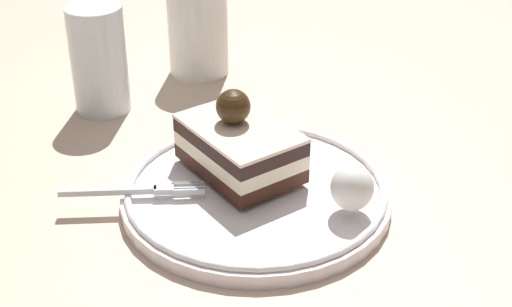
{
  "coord_description": "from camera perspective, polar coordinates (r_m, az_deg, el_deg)",
  "views": [
    {
      "loc": [
        0.29,
        0.46,
        0.36
      ],
      "look_at": [
        -0.02,
        0.03,
        0.05
      ],
      "focal_mm": 53.89,
      "sensor_mm": 36.0,
      "label": 1
    }
  ],
  "objects": [
    {
      "name": "ground_plane",
      "position": [
        0.65,
        -2.77,
        -2.99
      ],
      "size": [
        2.4,
        2.4,
        0.0
      ],
      "primitive_type": "plane",
      "color": "beige"
    },
    {
      "name": "dessert_plate",
      "position": [
        0.64,
        0.0,
        -2.98
      ],
      "size": [
        0.22,
        0.22,
        0.02
      ],
      "color": "white",
      "rests_on": "ground_plane"
    },
    {
      "name": "whipped_cream_dollop",
      "position": [
        0.6,
        7.15,
        -2.5
      ],
      "size": [
        0.03,
        0.03,
        0.04
      ],
      "primitive_type": "ellipsoid",
      "color": "white",
      "rests_on": "dessert_plate"
    },
    {
      "name": "cake_slice",
      "position": [
        0.64,
        -1.03,
        0.51
      ],
      "size": [
        0.07,
        0.1,
        0.07
      ],
      "color": "#391B11",
      "rests_on": "dessert_plate"
    },
    {
      "name": "drink_glass_far",
      "position": [
        0.85,
        -4.34,
        9.23
      ],
      "size": [
        0.07,
        0.07,
        0.11
      ],
      "color": "white",
      "rests_on": "ground_plane"
    },
    {
      "name": "fork",
      "position": [
        0.63,
        -8.84,
        -2.71
      ],
      "size": [
        0.11,
        0.07,
        0.0
      ],
      "color": "silver",
      "rests_on": "dessert_plate"
    },
    {
      "name": "drink_glass_near",
      "position": [
        0.78,
        -11.57,
        6.63
      ],
      "size": [
        0.06,
        0.06,
        0.11
      ],
      "color": "silver",
      "rests_on": "ground_plane"
    }
  ]
}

